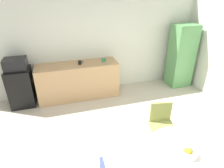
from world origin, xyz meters
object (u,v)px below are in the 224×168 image
at_px(microwave, 15,64).
at_px(mug_white, 104,60).
at_px(fruit_bowl, 189,153).
at_px(mug_green, 80,63).
at_px(chair_olive, 162,120).
at_px(locker_cabinet, 181,56).
at_px(round_table, 188,164).
at_px(mini_fridge, 21,87).

height_order(microwave, mug_white, microwave).
xyz_separation_m(fruit_bowl, mug_green, (-0.91, 3.04, 0.17)).
relative_size(microwave, chair_olive, 0.58).
relative_size(microwave, locker_cabinet, 0.28).
bearing_deg(round_table, mini_fridge, 127.10).
distance_m(chair_olive, fruit_bowl, 1.01).
xyz_separation_m(round_table, fruit_bowl, (-0.01, 0.02, 0.17)).
height_order(microwave, fruit_bowl, microwave).
bearing_deg(mug_white, mug_green, -178.49).
distance_m(locker_cabinet, mug_green, 2.79).
distance_m(microwave, fruit_bowl, 3.87).
bearing_deg(chair_olive, round_table, -100.39).
xyz_separation_m(round_table, mug_green, (-0.92, 3.06, 0.34)).
height_order(mini_fridge, microwave, microwave).
bearing_deg(locker_cabinet, mug_green, 178.72).
height_order(mini_fridge, round_table, mini_fridge).
distance_m(mini_fridge, mug_green, 1.50).
height_order(locker_cabinet, fruit_bowl, locker_cabinet).
bearing_deg(fruit_bowl, mini_fridge, 127.16).
xyz_separation_m(round_table, mug_white, (-0.33, 3.07, 0.34)).
bearing_deg(microwave, mug_white, -0.63).
bearing_deg(mug_green, chair_olive, -62.21).
bearing_deg(chair_olive, microwave, 139.91).
height_order(mini_fridge, fruit_bowl, mini_fridge).
height_order(mini_fridge, locker_cabinet, locker_cabinet).
xyz_separation_m(mini_fridge, mug_white, (2.02, -0.02, 0.49)).
distance_m(mini_fridge, chair_olive, 3.29).
relative_size(mug_white, mug_green, 1.00).
distance_m(round_table, mug_white, 3.11).
xyz_separation_m(locker_cabinet, round_table, (-1.87, -2.99, -0.25)).
distance_m(microwave, mug_white, 2.02).
xyz_separation_m(locker_cabinet, fruit_bowl, (-1.88, -2.98, -0.08)).
distance_m(microwave, mug_green, 1.43).
bearing_deg(mug_white, microwave, 179.37).
relative_size(mini_fridge, fruit_bowl, 4.55).
xyz_separation_m(locker_cabinet, chair_olive, (-1.69, -2.02, -0.34)).
relative_size(mini_fridge, chair_olive, 1.11).
height_order(mini_fridge, mug_green, mug_green).
relative_size(locker_cabinet, fruit_bowl, 8.50).
height_order(mini_fridge, mug_white, mug_white).
distance_m(round_table, chair_olive, 0.99).
height_order(fruit_bowl, mug_green, mug_green).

